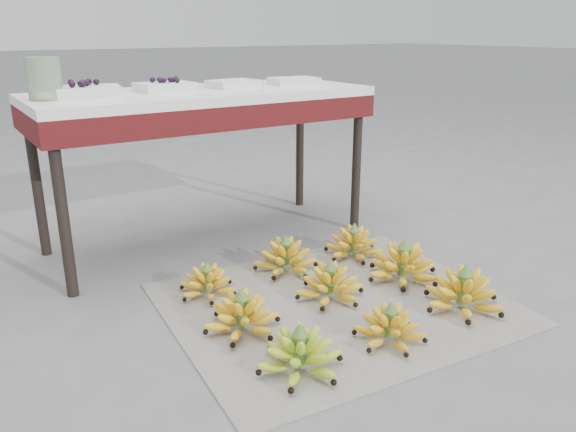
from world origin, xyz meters
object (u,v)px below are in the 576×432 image
bunch_mid_left (242,316)px  tray_far_left (86,91)px  bunch_back_left (208,283)px  glass_jar (44,79)px  tray_left (165,86)px  tray_right (233,84)px  newspaper_mat (336,304)px  bunch_front_left (300,355)px  vendor_table (203,109)px  bunch_mid_center (330,285)px  bunch_back_right (354,245)px  tray_far_right (294,81)px  bunch_front_center (390,328)px  bunch_back_center (286,258)px  bunch_mid_right (403,265)px  bunch_front_right (463,293)px

bunch_mid_left → tray_far_left: size_ratio=1.08×
bunch_back_left → glass_jar: glass_jar is taller
tray_left → tray_right: tray_left is taller
newspaper_mat → glass_jar: 1.45m
bunch_front_left → vendor_table: 1.36m
bunch_mid_center → tray_far_left: tray_far_left is taller
bunch_back_right → tray_far_right: (0.02, 0.54, 0.70)m
bunch_front_center → bunch_back_center: (0.03, 0.69, 0.01)m
bunch_front_left → glass_jar: bearing=127.9°
bunch_back_left → bunch_back_right: size_ratio=0.74×
bunch_front_center → bunch_back_right: bunch_back_right is taller
bunch_mid_left → vendor_table: bearing=87.9°
bunch_mid_left → bunch_mid_right: size_ratio=0.88×
bunch_mid_center → tray_far_left: bearing=104.0°
bunch_front_left → vendor_table: (0.26, 1.20, 0.60)m
bunch_front_center → tray_far_left: 1.55m
tray_left → bunch_front_right: bearing=-62.1°
bunch_mid_center → bunch_mid_right: size_ratio=0.93×
bunch_mid_left → bunch_back_left: (0.02, 0.33, -0.01)m
tray_left → tray_far_left: bearing=-175.6°
bunch_front_left → bunch_back_center: size_ratio=0.95×
tray_left → tray_far_right: (0.66, -0.06, -0.00)m
bunch_front_center → tray_left: bearing=113.8°
bunch_front_center → bunch_mid_right: size_ratio=0.76×
bunch_back_center → tray_far_right: bearing=30.1°
bunch_mid_right → tray_right: size_ratio=1.55×
bunch_mid_center → bunch_back_right: bearing=16.0°
bunch_mid_left → vendor_table: 1.11m
bunch_back_center → bunch_back_right: size_ratio=1.10×
bunch_mid_left → newspaper_mat: bearing=13.8°
bunch_front_center → glass_jar: size_ratio=1.75×
tray_far_left → bunch_back_center: bearing=-39.8°
tray_left → tray_right: size_ratio=1.06×
bunch_front_left → bunch_mid_right: 0.81m
bunch_mid_center → tray_far_right: tray_far_right is taller
vendor_table → tray_left: size_ratio=6.02×
newspaper_mat → tray_far_right: bearing=66.3°
bunch_back_center → tray_right: tray_right is taller
bunch_front_center → bunch_back_left: bunch_front_center is taller
bunch_front_center → bunch_mid_right: bunch_mid_right is taller
bunch_mid_left → bunch_back_right: size_ratio=1.02×
newspaper_mat → bunch_mid_center: bearing=81.3°
tray_far_right → tray_far_left: bearing=178.2°
bunch_mid_right → bunch_back_right: 0.31m
bunch_mid_center → bunch_front_center: bearing=-116.7°
bunch_mid_right → tray_far_left: 1.51m
bunch_front_right → bunch_mid_center: 0.51m
bunch_mid_center → bunch_back_center: bearing=67.0°
bunch_back_center → tray_far_left: tray_far_left is taller
bunch_mid_left → bunch_back_left: size_ratio=1.39×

